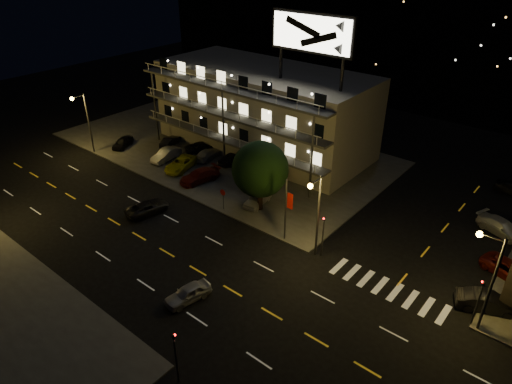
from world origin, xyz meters
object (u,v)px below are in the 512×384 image
Objects in this scene: road_car_west at (147,208)px; tree at (260,171)px; lot_car_7 at (208,154)px; side_car_0 at (488,302)px; lot_car_2 at (181,164)px; lot_car_4 at (258,198)px; road_car_east at (188,293)px.

tree is at bearing -128.19° from road_car_west.
side_car_0 is at bearing 161.98° from lot_car_7.
lot_car_2 reaches higher than road_car_west.
tree is 13.75m from lot_car_2.
lot_car_2 is at bearing 64.62° from side_car_0.
road_car_east is at bearing -79.64° from lot_car_4.
road_car_west is at bearing -140.83° from lot_car_4.
tree reaches higher than road_car_east.
lot_car_4 is 0.89× the size of road_car_west.
tree is 1.62× the size of side_car_0.
lot_car_4 reaches higher than lot_car_7.
tree is 12.21m from road_car_west.
lot_car_2 is at bearing 75.26° from lot_car_7.
lot_car_7 is at bearing 142.13° from road_car_east.
lot_car_4 is at bearing 119.54° from road_car_east.
lot_car_4 reaches higher than side_car_0.
side_car_0 is (35.72, -1.32, -0.07)m from lot_car_2.
lot_car_2 is 35.75m from side_car_0.
lot_car_7 is (-12.77, 5.30, -3.80)m from tree.
tree is at bearing 148.42° from lot_car_7.
road_car_east is at bearing -73.48° from tree.
side_car_0 is 1.20× the size of road_car_east.
side_car_0 reaches higher than lot_car_2.
lot_car_4 is 23.32m from side_car_0.
lot_car_4 is 0.88× the size of side_car_0.
road_car_east reaches higher than road_car_west.
road_car_west is at bearing 80.40° from side_car_0.
road_car_east is (4.16, -14.01, -3.93)m from tree.
lot_car_2 is at bearing -52.93° from road_car_west.
lot_car_2 is 10.03m from road_car_west.
lot_car_2 is 1.07× the size of road_car_west.
road_car_east is (-18.37, -13.74, -0.11)m from side_car_0.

